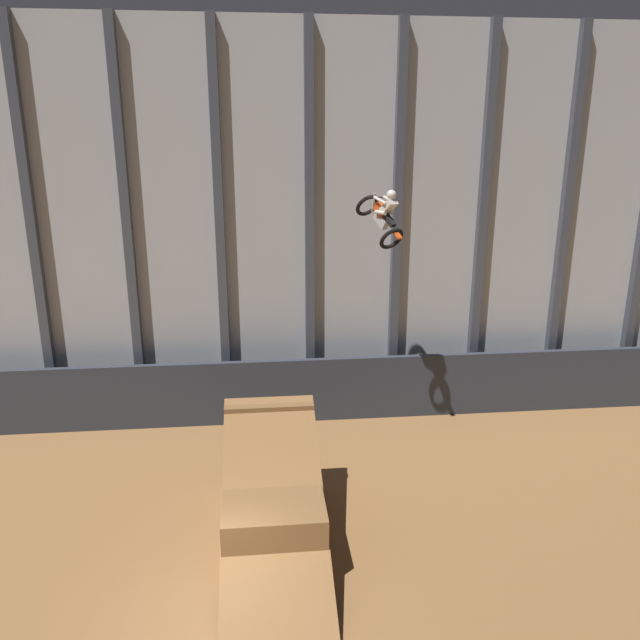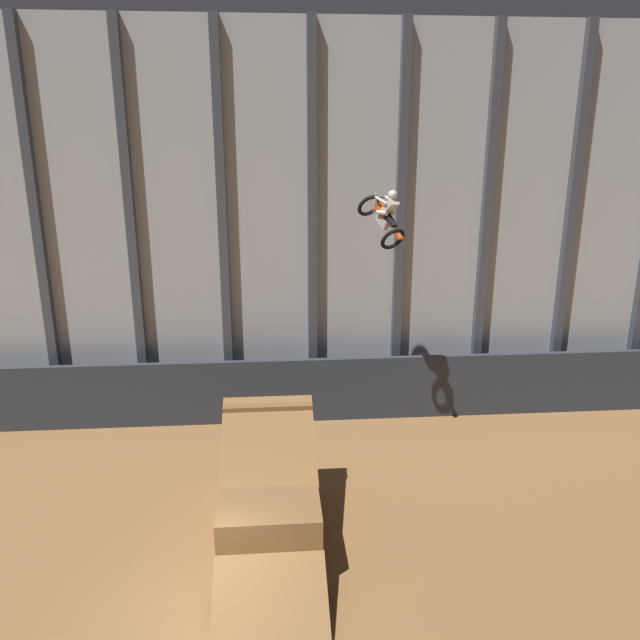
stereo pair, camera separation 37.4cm
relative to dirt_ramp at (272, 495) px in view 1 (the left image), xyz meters
The scene contains 5 objects.
ground_plane 3.46m from the dirt_ramp, 112.83° to the right, with size 60.00×60.00×0.00m, color olive.
arena_back_wall 8.61m from the dirt_ramp, 100.92° to the left, with size 32.00×0.40×12.26m.
lower_barrier 5.89m from the dirt_ramp, 102.71° to the left, with size 31.36×0.20×2.10m.
dirt_ramp is the anchor object (origin of this frame).
rider_bike_solo 8.00m from the dirt_ramp, 52.53° to the left, with size 1.38×1.81×1.70m.
Camera 1 is at (1.09, -9.68, 8.99)m, focal length 35.00 mm.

